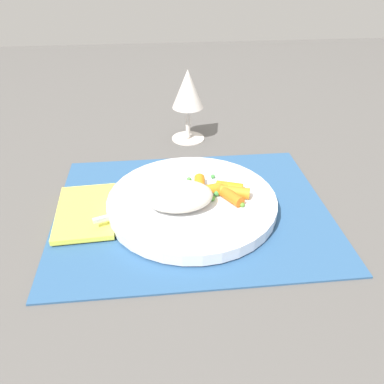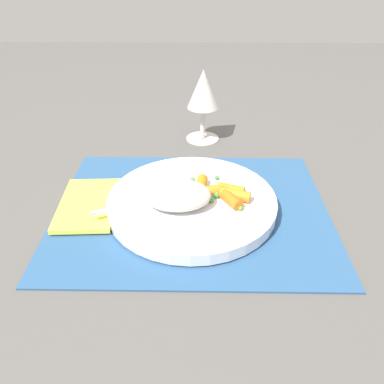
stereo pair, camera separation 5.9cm
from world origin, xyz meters
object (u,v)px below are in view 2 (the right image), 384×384
object	(u,v)px
rice_mound	(177,195)
carrot_portion	(223,192)
plate	(192,202)
fork	(167,200)
wine_glass	(203,92)
napkin	(89,204)

from	to	relation	value
rice_mound	carrot_portion	xyz separation A→B (m)	(0.07, 0.02, -0.01)
plate	rice_mound	distance (m)	0.04
plate	carrot_portion	bearing A→B (deg)	4.08
plate	fork	distance (m)	0.04
plate	rice_mound	world-z (taller)	rice_mound
carrot_portion	wine_glass	xyz separation A→B (m)	(-0.03, 0.26, 0.07)
plate	fork	size ratio (longest dim) A/B	1.45
wine_glass	fork	bearing A→B (deg)	-101.55
rice_mound	carrot_portion	distance (m)	0.08
plate	wine_glass	distance (m)	0.28
carrot_portion	wine_glass	distance (m)	0.27
plate	napkin	world-z (taller)	plate
fork	wine_glass	distance (m)	0.29
rice_mound	wine_glass	bearing A→B (deg)	81.83
rice_mound	fork	xyz separation A→B (m)	(-0.02, 0.01, -0.02)
carrot_portion	plate	bearing A→B (deg)	-175.92
carrot_portion	fork	world-z (taller)	carrot_portion
carrot_portion	napkin	xyz separation A→B (m)	(-0.22, -0.00, -0.02)
napkin	rice_mound	bearing A→B (deg)	-8.95
fork	wine_glass	world-z (taller)	wine_glass
plate	napkin	xyz separation A→B (m)	(-0.17, 0.00, -0.01)
napkin	carrot_portion	bearing A→B (deg)	0.50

